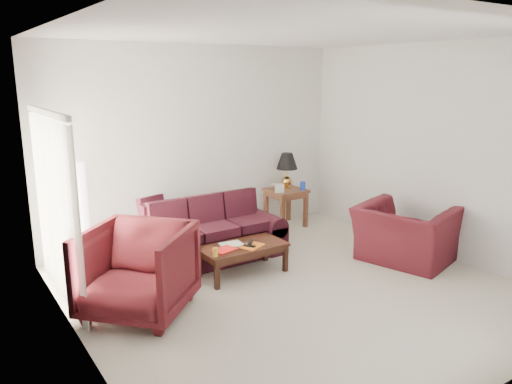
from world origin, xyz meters
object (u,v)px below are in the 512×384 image
end_table (286,207)px  armchair_left (137,271)px  floor_lamp (81,216)px  armchair_right (405,234)px  coffee_table (243,260)px  sofa (212,231)px

end_table → armchair_left: armchair_left is taller
armchair_left → floor_lamp: bearing=141.8°
end_table → armchair_right: (0.37, -2.25, 0.07)m
floor_lamp → coffee_table: 2.22m
sofa → end_table: (1.84, 0.73, -0.10)m
end_table → floor_lamp: 3.44m
end_table → floor_lamp: bearing=-179.3°
armchair_left → armchair_right: (3.65, -0.54, -0.10)m
sofa → floor_lamp: 1.75m
end_table → armchair_right: size_ratio=0.53×
coffee_table → end_table: bearing=36.6°
sofa → armchair_left: armchair_left is taller
end_table → armchair_right: armchair_right is taller
armchair_left → armchair_right: bearing=38.6°
sofa → end_table: 1.98m
armchair_right → coffee_table: (-2.12, 0.86, -0.20)m
sofa → armchair_right: 2.68m
sofa → armchair_right: bearing=-36.9°
armchair_left → armchair_right: armchair_left is taller
coffee_table → armchair_right: bearing=-24.2°
sofa → floor_lamp: (-1.58, 0.69, 0.31)m
floor_lamp → armchair_right: (3.79, -2.21, -0.34)m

